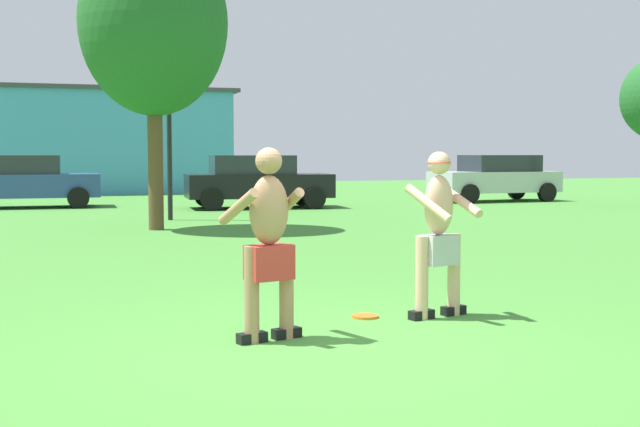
{
  "coord_description": "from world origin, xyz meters",
  "views": [
    {
      "loc": [
        -2.13,
        -6.41,
        1.64
      ],
      "look_at": [
        0.64,
        2.02,
        1.0
      ],
      "focal_mm": 46.72,
      "sensor_mm": 36.0,
      "label": 1
    }
  ],
  "objects_px": {
    "player_in_gray": "(439,227)",
    "car_black_near_post": "(257,181)",
    "player_near": "(269,239)",
    "lamp_post": "(169,91)",
    "car_blue_mid_lot": "(24,180)",
    "tree_left_field": "(154,23)",
    "frisbee": "(365,316)",
    "car_silver_far_end": "(496,177)"
  },
  "relations": [
    {
      "from": "player_in_gray",
      "to": "car_silver_far_end",
      "type": "height_order",
      "value": "player_in_gray"
    },
    {
      "from": "car_silver_far_end",
      "to": "tree_left_field",
      "type": "height_order",
      "value": "tree_left_field"
    },
    {
      "from": "frisbee",
      "to": "tree_left_field",
      "type": "relative_size",
      "value": 0.04
    },
    {
      "from": "player_in_gray",
      "to": "car_black_near_post",
      "type": "height_order",
      "value": "player_in_gray"
    },
    {
      "from": "car_blue_mid_lot",
      "to": "tree_left_field",
      "type": "distance_m",
      "value": 9.75
    },
    {
      "from": "frisbee",
      "to": "lamp_post",
      "type": "xyz_separation_m",
      "value": [
        -0.14,
        12.87,
        3.14
      ]
    },
    {
      "from": "player_in_gray",
      "to": "frisbee",
      "type": "distance_m",
      "value": 1.16
    },
    {
      "from": "player_in_gray",
      "to": "frisbee",
      "type": "height_order",
      "value": "player_in_gray"
    },
    {
      "from": "car_blue_mid_lot",
      "to": "lamp_post",
      "type": "distance_m",
      "value": 7.41
    },
    {
      "from": "player_in_gray",
      "to": "tree_left_field",
      "type": "height_order",
      "value": "tree_left_field"
    },
    {
      "from": "player_near",
      "to": "car_silver_far_end",
      "type": "xyz_separation_m",
      "value": [
        12.78,
        18.19,
        -0.07
      ]
    },
    {
      "from": "frisbee",
      "to": "car_blue_mid_lot",
      "type": "xyz_separation_m",
      "value": [
        -3.67,
        18.95,
        0.81
      ]
    },
    {
      "from": "lamp_post",
      "to": "tree_left_field",
      "type": "distance_m",
      "value": 2.89
    },
    {
      "from": "player_near",
      "to": "frisbee",
      "type": "distance_m",
      "value": 1.62
    },
    {
      "from": "car_black_near_post",
      "to": "car_silver_far_end",
      "type": "height_order",
      "value": "same"
    },
    {
      "from": "car_silver_far_end",
      "to": "lamp_post",
      "type": "distance_m",
      "value": 12.84
    },
    {
      "from": "frisbee",
      "to": "car_black_near_post",
      "type": "relative_size",
      "value": 0.06
    },
    {
      "from": "car_blue_mid_lot",
      "to": "car_silver_far_end",
      "type": "height_order",
      "value": "same"
    },
    {
      "from": "frisbee",
      "to": "car_silver_far_end",
      "type": "bearing_deg",
      "value": 56.46
    },
    {
      "from": "frisbee",
      "to": "car_black_near_post",
      "type": "bearing_deg",
      "value": 79.84
    },
    {
      "from": "frisbee",
      "to": "player_in_gray",
      "type": "bearing_deg",
      "value": -15.97
    },
    {
      "from": "car_blue_mid_lot",
      "to": "car_black_near_post",
      "type": "bearing_deg",
      "value": -19.71
    },
    {
      "from": "frisbee",
      "to": "car_black_near_post",
      "type": "height_order",
      "value": "car_black_near_post"
    },
    {
      "from": "car_silver_far_end",
      "to": "lamp_post",
      "type": "relative_size",
      "value": 0.87
    },
    {
      "from": "lamp_post",
      "to": "car_blue_mid_lot",
      "type": "bearing_deg",
      "value": 120.17
    },
    {
      "from": "car_silver_far_end",
      "to": "tree_left_field",
      "type": "xyz_separation_m",
      "value": [
        -12.39,
        -7.16,
        3.56
      ]
    },
    {
      "from": "player_in_gray",
      "to": "frisbee",
      "type": "relative_size",
      "value": 6.27
    },
    {
      "from": "player_near",
      "to": "lamp_post",
      "type": "bearing_deg",
      "value": 85.63
    },
    {
      "from": "lamp_post",
      "to": "player_in_gray",
      "type": "bearing_deg",
      "value": -86.3
    },
    {
      "from": "player_near",
      "to": "tree_left_field",
      "type": "bearing_deg",
      "value": 88.02
    },
    {
      "from": "car_black_near_post",
      "to": "player_in_gray",
      "type": "bearing_deg",
      "value": -97.68
    },
    {
      "from": "player_in_gray",
      "to": "lamp_post",
      "type": "height_order",
      "value": "lamp_post"
    },
    {
      "from": "car_silver_far_end",
      "to": "lamp_post",
      "type": "bearing_deg",
      "value": -158.47
    },
    {
      "from": "car_silver_far_end",
      "to": "lamp_post",
      "type": "height_order",
      "value": "lamp_post"
    },
    {
      "from": "player_near",
      "to": "car_blue_mid_lot",
      "type": "height_order",
      "value": "player_near"
    },
    {
      "from": "car_blue_mid_lot",
      "to": "lamp_post",
      "type": "relative_size",
      "value": 0.86
    },
    {
      "from": "player_near",
      "to": "player_in_gray",
      "type": "distance_m",
      "value": 1.94
    },
    {
      "from": "player_in_gray",
      "to": "car_blue_mid_lot",
      "type": "xyz_separation_m",
      "value": [
        -4.38,
        19.15,
        -0.09
      ]
    },
    {
      "from": "player_in_gray",
      "to": "car_blue_mid_lot",
      "type": "distance_m",
      "value": 19.65
    },
    {
      "from": "player_near",
      "to": "frisbee",
      "type": "relative_size",
      "value": 6.35
    },
    {
      "from": "player_in_gray",
      "to": "car_silver_far_end",
      "type": "bearing_deg",
      "value": 58.39
    },
    {
      "from": "car_blue_mid_lot",
      "to": "lamp_post",
      "type": "bearing_deg",
      "value": -59.83
    }
  ]
}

